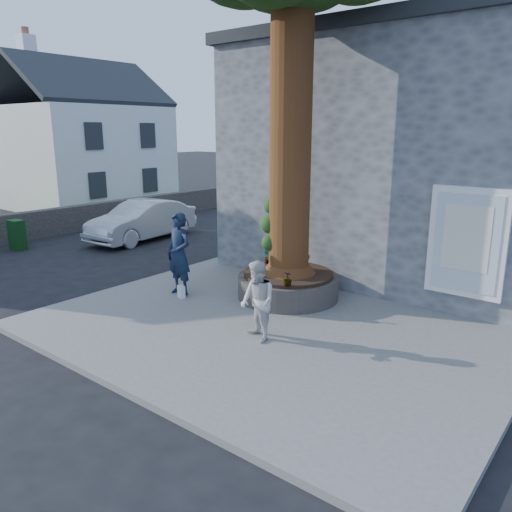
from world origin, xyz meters
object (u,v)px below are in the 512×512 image
Objects in this scene: planter at (288,285)px; car_silver at (142,220)px; woman at (258,301)px; a_board_sign at (17,235)px; man at (179,254)px.

car_silver is (-8.00, 2.30, 0.29)m from planter.
woman is 10.05m from car_silver.
planter is 2.53m from woman.
man is at bearing -1.23° from a_board_sign.
man is 7.88m from a_board_sign.
a_board_sign is at bearing -124.37° from car_silver.
woman reaches higher than a_board_sign.
man reaches higher than a_board_sign.
woman is (0.93, -2.31, 0.45)m from planter.
a_board_sign reaches higher than planter.
woman is at bearing -68.08° from planter.
man is at bearing -37.33° from car_silver.
car_silver is at bearing 176.82° from woman.
planter is at bearing 34.48° from man.
car_silver reaches higher than a_board_sign.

